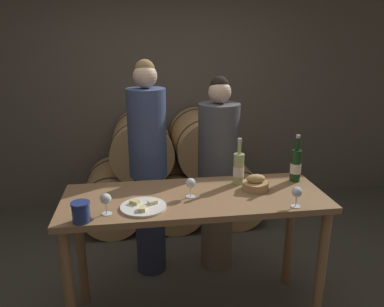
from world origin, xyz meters
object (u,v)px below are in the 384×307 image
object	(u,v)px
tasting_table	(195,215)
wine_glass_left	(190,184)
cheese_plate	(143,207)
person_left	(148,169)
wine_glass_center	(297,193)
wine_glass_far_left	(106,200)
person_right	(218,175)
bread_basket	(255,184)
wine_bottle_red	(296,165)
blue_crock	(81,211)
wine_bottle_white	(239,168)

from	to	relation	value
tasting_table	wine_glass_left	xyz separation A→B (m)	(-0.03, -0.02, 0.23)
tasting_table	cheese_plate	xyz separation A→B (m)	(-0.34, -0.14, 0.15)
wine_glass_left	tasting_table	bearing A→B (deg)	27.74
person_left	wine_glass_center	xyz separation A→B (m)	(0.87, -0.88, 0.11)
wine_glass_far_left	wine_glass_left	size ratio (longest dim) A/B	1.00
wine_glass_far_left	wine_glass_left	bearing A→B (deg)	18.31
person_right	wine_glass_center	world-z (taller)	person_right
bread_basket	cheese_plate	bearing A→B (deg)	-166.77
cheese_plate	wine_glass_far_left	size ratio (longest dim) A/B	2.17
person_right	cheese_plate	xyz separation A→B (m)	(-0.63, -0.76, 0.11)
cheese_plate	wine_glass_center	xyz separation A→B (m)	(0.93, -0.12, 0.08)
tasting_table	person_right	world-z (taller)	person_right
wine_glass_far_left	tasting_table	bearing A→B (deg)	18.88
wine_glass_center	wine_bottle_red	bearing A→B (deg)	67.67
person_left	person_right	bearing A→B (deg)	-0.00
person_right	blue_crock	size ratio (longest dim) A/B	13.96
wine_bottle_red	person_left	bearing A→B (deg)	155.90
tasting_table	cheese_plate	size ratio (longest dim) A/B	6.14
blue_crock	person_right	bearing A→B (deg)	42.18
wine_bottle_red	wine_glass_center	world-z (taller)	wine_bottle_red
bread_basket	wine_glass_center	bearing A→B (deg)	-61.52
blue_crock	wine_glass_center	world-z (taller)	wine_glass_center
person_left	person_right	world-z (taller)	person_left
wine_bottle_white	blue_crock	xyz separation A→B (m)	(-1.02, -0.43, -0.05)
wine_bottle_white	cheese_plate	world-z (taller)	wine_bottle_white
blue_crock	wine_glass_far_left	size ratio (longest dim) A/B	0.92
blue_crock	wine_glass_center	bearing A→B (deg)	0.38
blue_crock	cheese_plate	size ratio (longest dim) A/B	0.42
wine_bottle_white	wine_glass_far_left	distance (m)	0.96
wine_bottle_white	wine_glass_far_left	xyz separation A→B (m)	(-0.89, -0.36, -0.02)
wine_bottle_white	wine_glass_left	distance (m)	0.41
wine_bottle_red	wine_glass_left	world-z (taller)	wine_bottle_red
tasting_table	wine_glass_far_left	distance (m)	0.63
cheese_plate	wine_bottle_white	bearing A→B (deg)	24.33
blue_crock	wine_glass_far_left	bearing A→B (deg)	30.03
blue_crock	wine_glass_center	size ratio (longest dim) A/B	0.92
person_right	wine_glass_left	distance (m)	0.74
tasting_table	bread_basket	distance (m)	0.46
person_left	blue_crock	bearing A→B (deg)	-114.59
person_left	wine_glass_left	world-z (taller)	person_left
wine_glass_center	wine_glass_left	bearing A→B (deg)	158.63
person_left	bread_basket	xyz separation A→B (m)	(0.71, -0.58, 0.06)
cheese_plate	wine_glass_center	distance (m)	0.94
person_right	wine_glass_far_left	bearing A→B (deg)	-136.24
cheese_plate	tasting_table	bearing A→B (deg)	22.28
wine_bottle_red	blue_crock	bearing A→B (deg)	-163.65
person_left	blue_crock	xyz separation A→B (m)	(-0.41, -0.89, 0.08)
blue_crock	bread_basket	xyz separation A→B (m)	(1.11, 0.31, -0.02)
wine_glass_left	bread_basket	bearing A→B (deg)	7.13
bread_basket	cheese_plate	world-z (taller)	bread_basket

